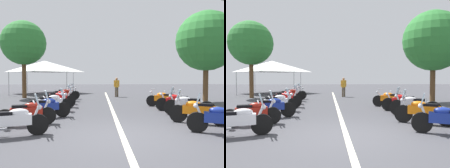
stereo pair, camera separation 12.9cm
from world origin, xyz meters
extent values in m
plane|color=#424247|center=(0.00, 0.00, 0.00)|extent=(80.00, 80.00, 0.00)
cube|color=beige|center=(5.69, 0.00, 0.00)|extent=(22.42, 0.16, 0.01)
cylinder|color=black|center=(0.30, 2.43, 0.30)|extent=(0.33, 0.61, 0.60)
cube|color=white|center=(0.08, 3.07, 0.48)|extent=(0.61, 1.07, 0.30)
ellipsoid|color=white|center=(0.14, 2.90, 0.68)|extent=(0.42, 0.58, 0.22)
cube|color=black|center=(0.01, 3.28, 0.66)|extent=(0.40, 0.54, 0.12)
cylinder|color=silver|center=(0.28, 2.48, 0.60)|extent=(0.16, 0.30, 0.58)
cylinder|color=silver|center=(0.27, 2.52, 0.96)|extent=(0.60, 0.24, 0.04)
sphere|color=silver|center=(0.32, 2.38, 0.80)|extent=(0.14, 0.14, 0.14)
cube|color=silver|center=(0.30, 2.44, 1.03)|extent=(0.38, 0.23, 0.32)
cylinder|color=black|center=(1.74, 2.48, 0.30)|extent=(0.32, 0.62, 0.60)
cylinder|color=black|center=(1.30, 3.77, 0.30)|extent=(0.32, 0.62, 0.60)
cube|color=maroon|center=(1.52, 3.13, 0.48)|extent=(0.59, 1.07, 0.30)
ellipsoid|color=maroon|center=(1.58, 2.96, 0.68)|extent=(0.41, 0.58, 0.22)
cube|color=black|center=(1.45, 3.34, 0.66)|extent=(0.40, 0.54, 0.12)
cylinder|color=silver|center=(1.72, 2.54, 0.60)|extent=(0.16, 0.30, 0.58)
cylinder|color=silver|center=(1.70, 2.58, 0.96)|extent=(0.60, 0.23, 0.04)
sphere|color=silver|center=(1.75, 2.43, 0.80)|extent=(0.14, 0.14, 0.14)
cylinder|color=silver|center=(1.56, 3.57, 0.21)|extent=(0.25, 0.55, 0.08)
cube|color=silver|center=(1.73, 2.50, 1.03)|extent=(0.38, 0.23, 0.32)
cylinder|color=black|center=(3.10, 2.17, 0.31)|extent=(0.35, 0.63, 0.62)
cylinder|color=black|center=(2.58, 3.51, 0.31)|extent=(0.35, 0.63, 0.62)
cube|color=navy|center=(2.84, 2.84, 0.49)|extent=(0.66, 1.13, 0.30)
ellipsoid|color=navy|center=(2.90, 2.67, 0.69)|extent=(0.43, 0.58, 0.22)
cube|color=black|center=(2.76, 3.04, 0.67)|extent=(0.42, 0.54, 0.12)
cylinder|color=silver|center=(3.08, 2.22, 0.61)|extent=(0.17, 0.30, 0.58)
cylinder|color=silver|center=(3.06, 2.26, 0.97)|extent=(0.59, 0.26, 0.04)
sphere|color=silver|center=(3.12, 2.12, 0.81)|extent=(0.14, 0.14, 0.14)
cylinder|color=silver|center=(2.85, 3.31, 0.22)|extent=(0.27, 0.54, 0.08)
cube|color=silver|center=(3.09, 2.18, 1.04)|extent=(0.38, 0.24, 0.32)
cylinder|color=black|center=(4.47, 2.28, 0.33)|extent=(0.41, 0.65, 0.65)
cylinder|color=black|center=(3.87, 3.53, 0.33)|extent=(0.41, 0.65, 0.65)
cube|color=white|center=(4.17, 2.90, 0.51)|extent=(0.71, 1.07, 0.30)
ellipsoid|color=white|center=(4.25, 2.74, 0.71)|extent=(0.46, 0.58, 0.22)
cube|color=black|center=(4.07, 3.10, 0.69)|extent=(0.44, 0.55, 0.12)
cylinder|color=silver|center=(4.44, 2.34, 0.63)|extent=(0.19, 0.29, 0.58)
cylinder|color=silver|center=(4.42, 2.37, 0.99)|extent=(0.58, 0.31, 0.04)
sphere|color=silver|center=(4.49, 2.24, 0.83)|extent=(0.14, 0.14, 0.14)
cylinder|color=silver|center=(4.15, 3.36, 0.23)|extent=(0.31, 0.53, 0.08)
cylinder|color=black|center=(5.91, 2.25, 0.32)|extent=(0.33, 0.66, 0.64)
cylinder|color=black|center=(5.48, 3.57, 0.32)|extent=(0.33, 0.66, 0.64)
cube|color=red|center=(5.69, 2.91, 0.50)|extent=(0.59, 1.09, 0.30)
ellipsoid|color=red|center=(5.75, 2.74, 0.70)|extent=(0.41, 0.57, 0.22)
cube|color=black|center=(5.63, 3.12, 0.68)|extent=(0.39, 0.54, 0.12)
cylinder|color=silver|center=(5.89, 2.31, 0.62)|extent=(0.16, 0.30, 0.58)
cylinder|color=silver|center=(5.87, 2.35, 0.98)|extent=(0.60, 0.23, 0.04)
sphere|color=silver|center=(5.92, 2.20, 0.82)|extent=(0.14, 0.14, 0.14)
cylinder|color=silver|center=(5.74, 3.36, 0.23)|extent=(0.24, 0.55, 0.08)
cube|color=silver|center=(5.90, 2.27, 1.05)|extent=(0.38, 0.23, 0.32)
cylinder|color=black|center=(7.37, 2.42, 0.31)|extent=(0.36, 0.63, 0.63)
cylinder|color=black|center=(6.88, 3.69, 0.31)|extent=(0.36, 0.63, 0.63)
cube|color=red|center=(7.12, 3.06, 0.49)|extent=(0.64, 1.07, 0.30)
ellipsoid|color=red|center=(7.19, 2.89, 0.69)|extent=(0.43, 0.58, 0.22)
cube|color=black|center=(7.04, 3.26, 0.67)|extent=(0.42, 0.54, 0.12)
cylinder|color=silver|center=(7.35, 2.48, 0.61)|extent=(0.17, 0.30, 0.58)
cylinder|color=silver|center=(7.34, 2.52, 0.97)|extent=(0.59, 0.26, 0.04)
sphere|color=silver|center=(7.39, 2.38, 0.81)|extent=(0.14, 0.14, 0.14)
cylinder|color=silver|center=(7.14, 3.51, 0.22)|extent=(0.28, 0.54, 0.08)
cube|color=silver|center=(7.37, 2.44, 1.04)|extent=(0.38, 0.24, 0.32)
cylinder|color=black|center=(8.87, 2.43, 0.32)|extent=(0.42, 0.63, 0.64)
cylinder|color=black|center=(8.22, 3.64, 0.32)|extent=(0.42, 0.63, 0.64)
cube|color=maroon|center=(8.54, 3.03, 0.50)|extent=(0.74, 1.05, 0.30)
ellipsoid|color=maroon|center=(8.63, 2.87, 0.70)|extent=(0.47, 0.58, 0.22)
cube|color=black|center=(8.44, 3.23, 0.68)|extent=(0.46, 0.55, 0.12)
cylinder|color=silver|center=(8.84, 2.48, 0.62)|extent=(0.20, 0.29, 0.58)
cylinder|color=silver|center=(8.82, 2.52, 0.98)|extent=(0.57, 0.33, 0.04)
sphere|color=silver|center=(8.89, 2.38, 0.82)|extent=(0.14, 0.14, 0.14)
cylinder|color=silver|center=(8.51, 3.48, 0.22)|extent=(0.33, 0.52, 0.08)
cube|color=silver|center=(8.86, 2.44, 1.05)|extent=(0.37, 0.28, 0.32)
cylinder|color=black|center=(10.27, 2.39, 0.31)|extent=(0.40, 0.62, 0.62)
cylinder|color=black|center=(9.62, 3.74, 0.31)|extent=(0.40, 0.62, 0.62)
cube|color=black|center=(9.94, 3.06, 0.49)|extent=(0.75, 1.15, 0.30)
ellipsoid|color=black|center=(10.02, 2.90, 0.69)|extent=(0.46, 0.58, 0.22)
cube|color=black|center=(9.85, 3.26, 0.67)|extent=(0.44, 0.55, 0.12)
cylinder|color=silver|center=(10.25, 2.44, 0.61)|extent=(0.19, 0.29, 0.58)
cylinder|color=silver|center=(10.23, 2.48, 0.97)|extent=(0.58, 0.31, 0.04)
sphere|color=silver|center=(10.29, 2.34, 0.81)|extent=(0.14, 0.14, 0.14)
cylinder|color=silver|center=(9.91, 3.55, 0.22)|extent=(0.31, 0.53, 0.08)
cylinder|color=black|center=(0.32, -2.29, 0.31)|extent=(0.38, 0.62, 0.61)
cube|color=navy|center=(0.00, -2.98, 0.49)|extent=(0.73, 1.16, 0.30)
ellipsoid|color=navy|center=(0.08, -2.81, 0.69)|extent=(0.45, 0.58, 0.22)
cylinder|color=silver|center=(0.29, -2.35, 0.61)|extent=(0.18, 0.29, 0.58)
cylinder|color=silver|center=(0.28, -2.38, 0.97)|extent=(0.58, 0.29, 0.04)
sphere|color=silver|center=(0.34, -2.25, 0.81)|extent=(0.14, 0.14, 0.14)
cube|color=silver|center=(0.31, -2.31, 1.04)|extent=(0.38, 0.26, 0.32)
cylinder|color=black|center=(1.80, -2.24, 0.32)|extent=(0.44, 0.63, 0.64)
cylinder|color=black|center=(1.10, -3.46, 0.32)|extent=(0.44, 0.63, 0.64)
cube|color=orange|center=(1.45, -2.85, 0.50)|extent=(0.77, 1.06, 0.30)
ellipsoid|color=orange|center=(1.54, -2.69, 0.70)|extent=(0.48, 0.58, 0.22)
cube|color=black|center=(1.34, -3.04, 0.68)|extent=(0.46, 0.55, 0.12)
cylinder|color=silver|center=(1.77, -2.29, 0.62)|extent=(0.20, 0.29, 0.58)
cylinder|color=silver|center=(1.75, -2.33, 0.98)|extent=(0.56, 0.34, 0.04)
sphere|color=silver|center=(1.82, -2.20, 0.82)|extent=(0.14, 0.14, 0.14)
cylinder|color=silver|center=(1.09, -3.13, 0.23)|extent=(0.34, 0.52, 0.08)
cube|color=silver|center=(1.79, -2.26, 1.05)|extent=(0.37, 0.28, 0.32)
cylinder|color=black|center=(3.32, -2.49, 0.34)|extent=(0.47, 0.65, 0.68)
cylinder|color=black|center=(2.58, -3.72, 0.34)|extent=(0.47, 0.65, 0.68)
cube|color=silver|center=(2.95, -3.11, 0.52)|extent=(0.80, 1.08, 0.30)
ellipsoid|color=silver|center=(3.04, -2.95, 0.72)|extent=(0.49, 0.58, 0.22)
cube|color=black|center=(2.83, -3.29, 0.70)|extent=(0.47, 0.55, 0.12)
cylinder|color=silver|center=(3.29, -2.54, 0.64)|extent=(0.21, 0.28, 0.58)
cylinder|color=silver|center=(3.27, -2.58, 1.00)|extent=(0.55, 0.36, 0.04)
sphere|color=silver|center=(3.35, -2.45, 0.84)|extent=(0.14, 0.14, 0.14)
cylinder|color=silver|center=(2.57, -3.38, 0.24)|extent=(0.35, 0.51, 0.08)
cube|color=silver|center=(3.31, -2.51, 1.07)|extent=(0.37, 0.29, 0.32)
cylinder|color=black|center=(4.50, -2.42, 0.32)|extent=(0.35, 0.65, 0.64)
cylinder|color=black|center=(3.99, -3.80, 0.32)|extent=(0.35, 0.65, 0.64)
cube|color=red|center=(4.25, -3.11, 0.50)|extent=(0.65, 1.14, 0.30)
ellipsoid|color=red|center=(4.31, -2.94, 0.70)|extent=(0.42, 0.58, 0.22)
cube|color=black|center=(4.17, -3.32, 0.68)|extent=(0.41, 0.54, 0.12)
cylinder|color=silver|center=(4.48, -2.48, 0.62)|extent=(0.17, 0.30, 0.58)
cylinder|color=silver|center=(4.47, -2.52, 0.98)|extent=(0.60, 0.25, 0.04)
sphere|color=silver|center=(4.52, -2.38, 0.82)|extent=(0.14, 0.14, 0.14)
cylinder|color=silver|center=(3.93, -3.46, 0.22)|extent=(0.27, 0.54, 0.08)
cylinder|color=black|center=(6.08, -2.29, 0.31)|extent=(0.46, 0.60, 0.62)
cylinder|color=black|center=(5.27, -3.53, 0.31)|extent=(0.46, 0.60, 0.62)
cube|color=orange|center=(5.68, -2.91, 0.49)|extent=(0.85, 1.10, 0.30)
ellipsoid|color=orange|center=(5.78, -2.76, 0.69)|extent=(0.50, 0.58, 0.22)
cube|color=black|center=(5.56, -3.10, 0.67)|extent=(0.48, 0.54, 0.12)
cylinder|color=silver|center=(6.05, -2.34, 0.61)|extent=(0.22, 0.28, 0.58)
cylinder|color=silver|center=(6.03, -2.37, 0.97)|extent=(0.54, 0.37, 0.04)
sphere|color=silver|center=(6.11, -2.25, 0.81)|extent=(0.14, 0.14, 0.14)
cylinder|color=silver|center=(5.28, -3.19, 0.22)|extent=(0.37, 0.50, 0.08)
cylinder|color=brown|center=(11.85, -0.69, 0.39)|extent=(0.14, 0.14, 0.78)
cylinder|color=brown|center=(11.94, -0.85, 0.39)|extent=(0.14, 0.14, 0.78)
cylinder|color=orange|center=(11.89, -0.77, 1.07)|extent=(0.32, 0.32, 0.58)
cylinder|color=orange|center=(11.78, -0.58, 1.10)|extent=(0.09, 0.09, 0.53)
cylinder|color=orange|center=(12.00, -0.96, 1.10)|extent=(0.09, 0.09, 0.53)
sphere|color=#9E704C|center=(11.89, -0.77, 1.47)|extent=(0.21, 0.21, 0.21)
cylinder|color=brown|center=(11.42, 6.43, 1.53)|extent=(0.32, 0.32, 3.07)
sphere|color=#2D7A33|center=(11.42, 6.43, 4.25)|extent=(3.38, 3.38, 3.38)
cylinder|color=brown|center=(7.56, -6.08, 1.30)|extent=(0.32, 0.32, 2.59)
sphere|color=#2D7A33|center=(7.56, -6.08, 3.91)|extent=(3.75, 3.75, 3.75)
pyramid|color=white|center=(16.12, 5.98, 2.65)|extent=(5.54, 5.54, 1.10)
cylinder|color=#B2B2B7|center=(18.62, 8.48, 1.05)|extent=(0.06, 0.06, 2.10)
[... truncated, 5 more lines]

